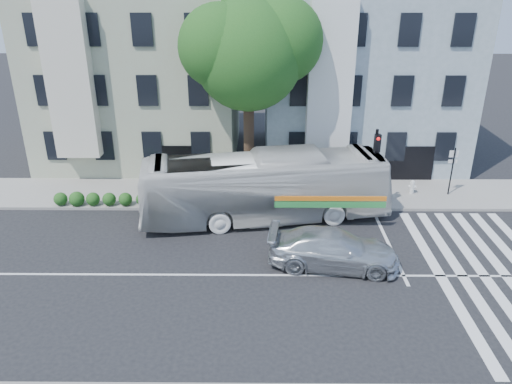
{
  "coord_description": "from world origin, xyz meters",
  "views": [
    {
      "loc": [
        0.58,
        -17.29,
        11.42
      ],
      "look_at": [
        0.43,
        3.0,
        2.4
      ],
      "focal_mm": 35.0,
      "sensor_mm": 36.0,
      "label": 1
    }
  ],
  "objects_px": {
    "bus": "(265,187)",
    "sedan": "(334,249)",
    "traffic_signal": "(375,160)",
    "fire_hydrant": "(412,187)"
  },
  "relations": [
    {
      "from": "bus",
      "to": "fire_hydrant",
      "type": "distance_m",
      "value": 8.69
    },
    {
      "from": "bus",
      "to": "fire_hydrant",
      "type": "height_order",
      "value": "bus"
    },
    {
      "from": "bus",
      "to": "sedan",
      "type": "distance_m",
      "value": 5.34
    },
    {
      "from": "fire_hydrant",
      "to": "bus",
      "type": "bearing_deg",
      "value": -161.22
    },
    {
      "from": "traffic_signal",
      "to": "fire_hydrant",
      "type": "height_order",
      "value": "traffic_signal"
    },
    {
      "from": "bus",
      "to": "traffic_signal",
      "type": "xyz_separation_m",
      "value": [
        5.45,
        0.74,
        1.14
      ]
    },
    {
      "from": "sedan",
      "to": "fire_hydrant",
      "type": "relative_size",
      "value": 7.03
    },
    {
      "from": "bus",
      "to": "sedan",
      "type": "relative_size",
      "value": 2.25
    },
    {
      "from": "sedan",
      "to": "traffic_signal",
      "type": "distance_m",
      "value": 6.14
    },
    {
      "from": "traffic_signal",
      "to": "fire_hydrant",
      "type": "relative_size",
      "value": 5.69
    }
  ]
}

